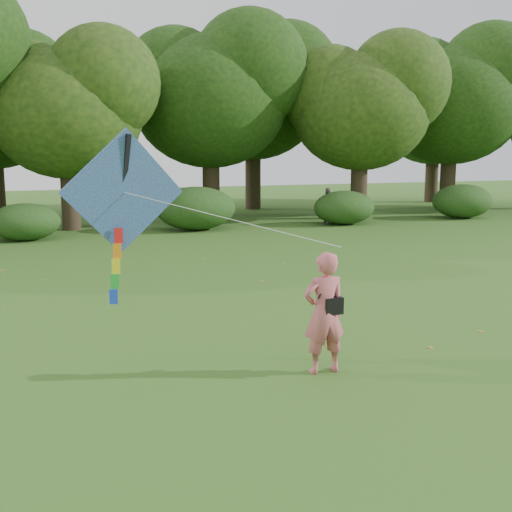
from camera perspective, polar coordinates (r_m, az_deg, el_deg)
name	(u,v)px	position (r m, az deg, el deg)	size (l,w,h in m)	color
ground	(329,365)	(10.49, 6.54, -9.62)	(100.00, 100.00, 0.00)	#265114
man_kite_flyer	(324,313)	(9.90, 6.07, -5.05)	(0.69, 0.45, 1.89)	#C25B63
bystander_right	(327,206)	(30.10, 6.36, 4.44)	(1.00, 0.41, 1.70)	#6A615E
crossbody_bag	(332,305)	(9.90, 6.76, -4.32)	(0.43, 0.20, 0.73)	black
flying_kite	(123,195)	(10.92, -11.70, 5.30)	(3.92, 2.61, 2.95)	#2935B2
tree_line	(139,104)	(32.33, -10.37, 13.11)	(54.70, 15.30, 9.48)	#3A2D1E
shrub_band	(110,214)	(26.76, -12.88, 3.66)	(39.15, 3.22, 1.88)	#264919
fallen_leaves	(246,312)	(13.67, -0.94, -5.03)	(9.18, 14.80, 0.01)	olive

